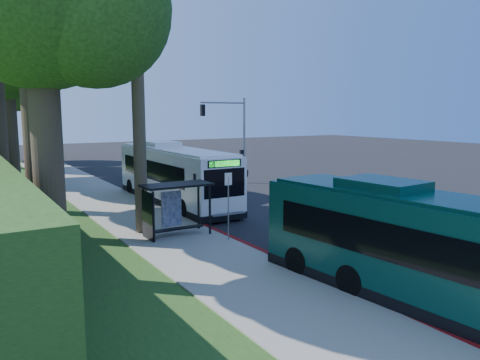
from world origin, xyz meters
TOP-DOWN VIEW (x-y plane):
  - ground at (0.00, 0.00)m, footprint 140.00×140.00m
  - sidewalk at (-7.30, 0.00)m, footprint 4.50×70.00m
  - red_curb at (-5.00, -4.00)m, footprint 0.25×30.00m
  - grass_verge at (-13.00, 5.00)m, footprint 8.00×70.00m
  - bus_shelter at (-7.26, -2.86)m, footprint 3.20×1.51m
  - stop_sign_pole at (-5.40, -5.00)m, footprint 0.35×0.06m
  - traffic_signal_pole at (3.78, 10.00)m, footprint 4.10×0.30m
  - tree_2 at (-11.89, 15.98)m, footprint 8.82×8.40m
  - tree_5 at (-10.41, 39.99)m, footprint 7.35×7.00m
  - white_bus at (-3.75, 4.87)m, footprint 2.83×13.06m
  - teal_bus at (-3.81, -14.39)m, footprint 3.71×12.54m
  - pickup at (0.89, 8.65)m, footprint 4.01×6.44m

SIDE VIEW (x-z plane):
  - ground at x=0.00m, z-range 0.00..0.00m
  - grass_verge at x=-13.00m, z-range 0.00..0.06m
  - sidewalk at x=-7.30m, z-range 0.00..0.12m
  - red_curb at x=-5.00m, z-range 0.00..0.13m
  - pickup at x=0.89m, z-range 0.00..1.66m
  - teal_bus at x=-3.81m, z-range -0.04..3.64m
  - bus_shelter at x=-7.26m, z-range 0.53..3.08m
  - white_bus at x=-3.75m, z-range -0.05..3.85m
  - stop_sign_pole at x=-5.40m, z-range 0.50..3.67m
  - traffic_signal_pole at x=3.78m, z-range 0.92..7.92m
  - tree_5 at x=-10.41m, z-range 2.53..15.39m
  - tree_2 at x=-11.89m, z-range 2.92..18.04m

